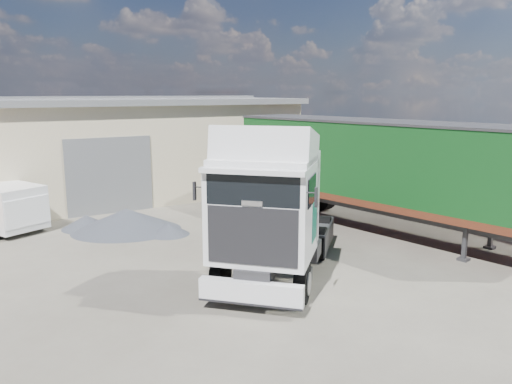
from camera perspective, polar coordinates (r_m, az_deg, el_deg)
ground at (r=16.51m, az=0.00°, el=-8.63°), size 120.00×120.00×0.00m
warehouse at (r=29.52m, az=-27.03°, el=4.31°), size 30.60×12.60×5.42m
brick_boundary_wall at (r=27.78m, az=14.11°, el=1.89°), size 0.35×26.00×2.50m
tractor_unit at (r=14.73m, az=1.74°, el=-2.89°), size 6.90×6.85×4.80m
box_trailer at (r=20.98m, az=13.51°, el=3.14°), size 5.40×13.94×4.53m
gravel_heap at (r=21.36m, az=-14.79°, el=-3.16°), size 5.71×5.71×0.94m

